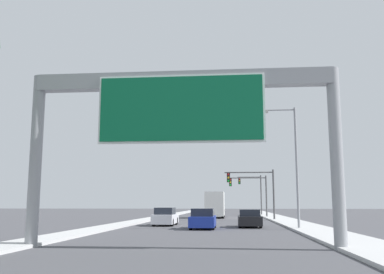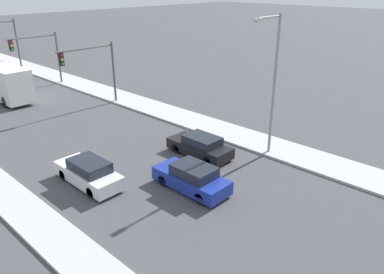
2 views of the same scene
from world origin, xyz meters
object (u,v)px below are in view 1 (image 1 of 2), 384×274
object	(u,v)px
sign_gantry	(181,112)
truck_box_primary	(215,205)
car_far_left	(203,219)
traffic_light_near_intersection	(256,185)
car_mid_left	(249,219)
traffic_light_far_intersection	(254,188)
car_near_right	(165,217)
traffic_light_mid_block	(253,188)
street_lamp_right	(292,157)

from	to	relation	value
sign_gantry	truck_box_primary	size ratio (longest dim) A/B	1.61
car_far_left	traffic_light_near_intersection	xyz separation A→B (m)	(4.87, 16.08, 3.16)
car_mid_left	traffic_light_near_intersection	world-z (taller)	traffic_light_near_intersection
traffic_light_near_intersection	traffic_light_far_intersection	xyz separation A→B (m)	(0.73, 20.00, 0.30)
car_far_left	traffic_light_far_intersection	xyz separation A→B (m)	(5.60, 36.08, 3.46)
car_far_left	truck_box_primary	distance (m)	24.24
car_far_left	car_mid_left	bearing A→B (deg)	35.88
car_near_right	car_mid_left	bearing A→B (deg)	-16.26
truck_box_primary	traffic_light_mid_block	xyz separation A→B (m)	(4.95, 1.86, 2.16)
sign_gantry	traffic_light_near_intersection	bearing A→B (deg)	80.81
car_far_left	traffic_light_mid_block	distance (m)	26.72
sign_gantry	street_lamp_right	distance (m)	15.00
sign_gantry	street_lamp_right	bearing A→B (deg)	64.17
car_near_right	traffic_light_near_intersection	distance (m)	14.57
street_lamp_right	sign_gantry	bearing A→B (deg)	-115.83
car_near_right	street_lamp_right	distance (m)	12.13
truck_box_primary	car_mid_left	bearing A→B (deg)	-80.83
street_lamp_right	truck_box_primary	bearing A→B (deg)	104.78
traffic_light_mid_block	car_mid_left	bearing A→B (deg)	-93.52
truck_box_primary	street_lamp_right	bearing A→B (deg)	-75.22
traffic_light_far_intersection	car_mid_left	bearing A→B (deg)	-93.58
car_far_left	car_near_right	xyz separation A→B (m)	(-3.50, 4.57, 0.01)
sign_gantry	traffic_light_near_intersection	world-z (taller)	sign_gantry
traffic_light_mid_block	traffic_light_near_intersection	bearing A→B (deg)	-90.43
sign_gantry	street_lamp_right	xyz separation A→B (m)	(6.53, 13.49, -0.53)
traffic_light_near_intersection	traffic_light_far_intersection	world-z (taller)	traffic_light_far_intersection
traffic_light_mid_block	traffic_light_far_intersection	world-z (taller)	traffic_light_far_intersection
car_mid_left	truck_box_primary	size ratio (longest dim) A/B	0.53
sign_gantry	traffic_light_far_intersection	xyz separation A→B (m)	(5.60, 50.11, -1.58)
sign_gantry	traffic_light_far_intersection	distance (m)	50.45
car_mid_left	car_near_right	size ratio (longest dim) A/B	0.97
car_mid_left	traffic_light_mid_block	distance (m)	23.80
sign_gantry	car_near_right	xyz separation A→B (m)	(-3.50, 18.60, -5.04)
car_near_right	truck_box_primary	bearing A→B (deg)	79.90
car_far_left	traffic_light_mid_block	size ratio (longest dim) A/B	0.80
car_mid_left	traffic_light_near_intersection	xyz separation A→B (m)	(1.37, 13.54, 3.20)
car_far_left	traffic_light_far_intersection	world-z (taller)	traffic_light_far_intersection
traffic_light_mid_block	street_lamp_right	world-z (taller)	street_lamp_right
traffic_light_near_intersection	street_lamp_right	bearing A→B (deg)	-84.29
car_mid_left	traffic_light_near_intersection	distance (m)	13.98
traffic_light_far_intersection	traffic_light_mid_block	bearing A→B (deg)	-93.74
car_mid_left	traffic_light_mid_block	bearing A→B (deg)	86.48
traffic_light_far_intersection	street_lamp_right	size ratio (longest dim) A/B	0.71
car_mid_left	traffic_light_near_intersection	size ratio (longest dim) A/B	0.79
sign_gantry	car_far_left	world-z (taller)	sign_gantry
traffic_light_near_intersection	traffic_light_mid_block	world-z (taller)	traffic_light_near_intersection
car_near_right	traffic_light_near_intersection	size ratio (longest dim) A/B	0.82
traffic_light_near_intersection	truck_box_primary	bearing A→B (deg)	120.90
traffic_light_mid_block	traffic_light_far_intersection	size ratio (longest dim) A/B	0.89
car_far_left	street_lamp_right	bearing A→B (deg)	-4.71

